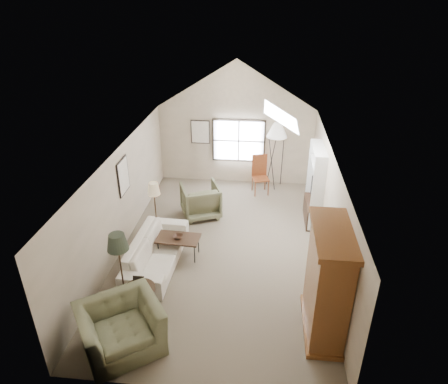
# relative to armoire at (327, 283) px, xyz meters

# --- Properties ---
(room_shell) EXTENTS (5.01, 8.01, 4.00)m
(room_shell) POSITION_rel_armoire_xyz_m (-2.18, 2.40, 2.11)
(room_shell) COLOR #6F5F4F
(room_shell) RESTS_ON ground
(window) EXTENTS (1.72, 0.08, 1.42)m
(window) POSITION_rel_armoire_xyz_m (-2.08, 6.36, 0.35)
(window) COLOR black
(window) RESTS_ON room_shell
(skylight) EXTENTS (0.80, 1.20, 0.52)m
(skylight) POSITION_rel_armoire_xyz_m (-0.88, 3.30, 2.12)
(skylight) COLOR white
(skylight) RESTS_ON room_shell
(wall_art) EXTENTS (1.97, 3.71, 0.88)m
(wall_art) POSITION_rel_armoire_xyz_m (-4.06, 4.34, 0.63)
(wall_art) COLOR black
(wall_art) RESTS_ON room_shell
(armoire) EXTENTS (0.60, 1.50, 2.20)m
(armoire) POSITION_rel_armoire_xyz_m (0.00, 0.00, 0.00)
(armoire) COLOR brown
(armoire) RESTS_ON ground
(tv_alcove) EXTENTS (0.32, 1.30, 2.10)m
(tv_alcove) POSITION_rel_armoire_xyz_m (0.16, 4.00, 0.05)
(tv_alcove) COLOR white
(tv_alcove) RESTS_ON ground
(media_console) EXTENTS (0.34, 1.18, 0.60)m
(media_console) POSITION_rel_armoire_xyz_m (0.14, 4.00, -0.80)
(media_console) COLOR #382316
(media_console) RESTS_ON ground
(tv_panel) EXTENTS (0.05, 0.90, 0.55)m
(tv_panel) POSITION_rel_armoire_xyz_m (0.14, 4.00, -0.18)
(tv_panel) COLOR black
(tv_panel) RESTS_ON media_console
(sofa) EXTENTS (1.08, 2.55, 0.73)m
(sofa) POSITION_rel_armoire_xyz_m (-3.65, 1.62, -0.73)
(sofa) COLOR beige
(sofa) RESTS_ON ground
(armchair_near) EXTENTS (1.84, 1.79, 0.90)m
(armchair_near) POSITION_rel_armoire_xyz_m (-3.65, -0.84, -0.65)
(armchair_near) COLOR #6E714F
(armchair_near) RESTS_ON ground
(armchair_far) EXTENTS (1.33, 1.34, 0.95)m
(armchair_far) POSITION_rel_armoire_xyz_m (-2.98, 4.00, -0.63)
(armchair_far) COLOR #6A6A4A
(armchair_far) RESTS_ON ground
(coffee_table) EXTENTS (1.06, 0.63, 0.52)m
(coffee_table) POSITION_rel_armoire_xyz_m (-3.20, 2.00, -0.84)
(coffee_table) COLOR #372716
(coffee_table) RESTS_ON ground
(bowl) EXTENTS (0.26, 0.26, 0.06)m
(bowl) POSITION_rel_armoire_xyz_m (-3.20, 2.00, -0.55)
(bowl) COLOR #331B15
(bowl) RESTS_ON coffee_table
(side_table) EXTENTS (0.65, 0.65, 0.63)m
(side_table) POSITION_rel_armoire_xyz_m (-3.55, 0.02, -0.78)
(side_table) COLOR #311F14
(side_table) RESTS_ON ground
(side_chair) EXTENTS (0.59, 0.59, 1.24)m
(side_chair) POSITION_rel_armoire_xyz_m (-1.32, 5.57, -0.48)
(side_chair) COLOR brown
(side_chair) RESTS_ON ground
(tripod_lamp) EXTENTS (0.81, 0.81, 2.20)m
(tripod_lamp) POSITION_rel_armoire_xyz_m (-0.88, 6.10, -0.00)
(tripod_lamp) COLOR silver
(tripod_lamp) RESTS_ON ground
(dark_lamp) EXTENTS (0.44, 0.44, 1.75)m
(dark_lamp) POSITION_rel_armoire_xyz_m (-3.95, 0.22, -0.22)
(dark_lamp) COLOR black
(dark_lamp) RESTS_ON ground
(tan_lamp) EXTENTS (0.33, 0.33, 1.58)m
(tan_lamp) POSITION_rel_armoire_xyz_m (-3.95, 2.82, -0.31)
(tan_lamp) COLOR tan
(tan_lamp) RESTS_ON ground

